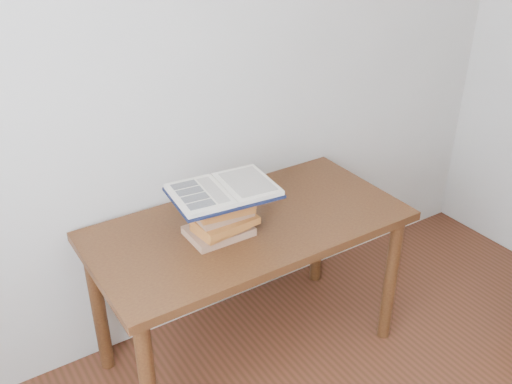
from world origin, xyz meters
TOP-DOWN VIEW (x-y plane):
  - desk at (0.02, 1.38)m, footprint 1.30×0.65m
  - book_stack at (-0.12, 1.36)m, footprint 0.26×0.20m
  - open_book at (-0.10, 1.37)m, footprint 0.42×0.31m

SIDE VIEW (x-z plane):
  - desk at x=0.02m, z-range 0.25..0.95m
  - book_stack at x=-0.12m, z-range 0.70..0.87m
  - open_book at x=-0.10m, z-range 0.87..0.90m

